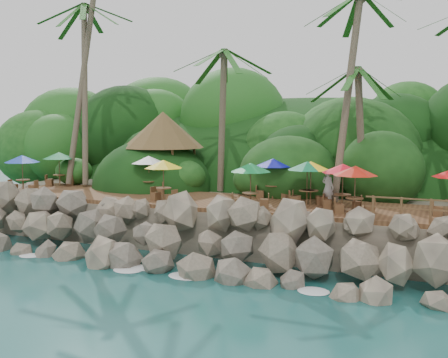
% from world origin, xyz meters
% --- Properties ---
extents(ground, '(140.00, 140.00, 0.00)m').
position_xyz_m(ground, '(0.00, 0.00, 0.00)').
color(ground, '#19514F').
rests_on(ground, ground).
extents(land_base, '(32.00, 25.20, 2.10)m').
position_xyz_m(land_base, '(0.00, 16.00, 1.05)').
color(land_base, gray).
rests_on(land_base, ground).
extents(jungle_hill, '(44.80, 28.00, 15.40)m').
position_xyz_m(jungle_hill, '(0.00, 23.50, 0.00)').
color(jungle_hill, '#143811').
rests_on(jungle_hill, ground).
extents(seawall, '(29.00, 4.00, 2.30)m').
position_xyz_m(seawall, '(0.00, 2.00, 1.15)').
color(seawall, gray).
rests_on(seawall, ground).
extents(terrace, '(26.00, 5.00, 0.20)m').
position_xyz_m(terrace, '(0.00, 6.00, 2.20)').
color(terrace, brown).
rests_on(terrace, land_base).
extents(jungle_foliage, '(44.00, 16.00, 12.00)m').
position_xyz_m(jungle_foliage, '(0.00, 15.00, 0.00)').
color(jungle_foliage, '#143811').
rests_on(jungle_foliage, ground).
extents(foam_line, '(25.20, 0.80, 0.06)m').
position_xyz_m(foam_line, '(0.00, 0.30, 0.03)').
color(foam_line, white).
rests_on(foam_line, ground).
extents(palms, '(28.27, 7.07, 15.25)m').
position_xyz_m(palms, '(0.07, 8.72, 12.17)').
color(palms, brown).
rests_on(palms, ground).
extents(palapa, '(4.95, 4.95, 4.60)m').
position_xyz_m(palapa, '(-5.57, 9.58, 5.79)').
color(palapa, brown).
rests_on(palapa, ground).
extents(dining_clusters, '(24.49, 5.04, 2.11)m').
position_xyz_m(dining_clusters, '(0.48, 5.77, 4.05)').
color(dining_clusters, brown).
rests_on(dining_clusters, terrace).
extents(waiter, '(0.75, 0.65, 1.74)m').
position_xyz_m(waiter, '(5.18, 6.51, 3.17)').
color(waiter, silver).
rests_on(waiter, terrace).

